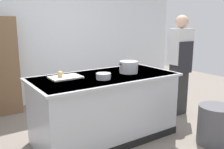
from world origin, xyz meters
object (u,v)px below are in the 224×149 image
(mixing_bowl, at_px, (103,76))
(person_chef, at_px, (180,63))
(trash_bin, at_px, (215,125))
(onion, at_px, (60,74))
(stock_pot, at_px, (129,67))

(mixing_bowl, relative_size, person_chef, 0.11)
(mixing_bowl, relative_size, trash_bin, 0.36)
(onion, relative_size, mixing_bowl, 0.42)
(onion, height_order, trash_bin, onion)
(stock_pot, height_order, person_chef, person_chef)
(mixing_bowl, bearing_deg, trash_bin, -32.49)
(mixing_bowl, bearing_deg, onion, 142.68)
(onion, xyz_separation_m, stock_pot, (0.95, -0.21, 0.02))
(stock_pot, distance_m, person_chef, 1.21)
(stock_pot, bearing_deg, mixing_bowl, -165.26)
(mixing_bowl, xyz_separation_m, person_chef, (1.70, 0.25, -0.02))
(mixing_bowl, distance_m, trash_bin, 1.64)
(person_chef, bearing_deg, onion, 82.89)
(mixing_bowl, height_order, person_chef, person_chef)
(onion, xyz_separation_m, person_chef, (2.15, -0.08, -0.05))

